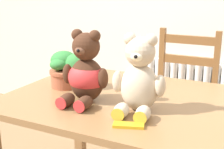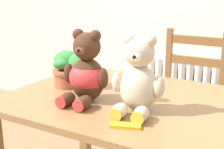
{
  "view_description": "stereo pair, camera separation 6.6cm",
  "coord_description": "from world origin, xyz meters",
  "px_view_note": "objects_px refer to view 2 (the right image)",
  "views": [
    {
      "loc": [
        0.52,
        -0.87,
        1.22
      ],
      "look_at": [
        -0.07,
        0.31,
        0.85
      ],
      "focal_mm": 50.0,
      "sensor_mm": 36.0,
      "label": 1
    },
    {
      "loc": [
        0.57,
        -0.84,
        1.22
      ],
      "look_at": [
        -0.07,
        0.31,
        0.85
      ],
      "focal_mm": 50.0,
      "sensor_mm": 36.0,
      "label": 2
    }
  ],
  "objects_px": {
    "teddy_bear_left": "(87,73)",
    "chocolate_bar": "(125,126)",
    "wooden_chair_behind": "(188,100)",
    "teddy_bear_right": "(138,79)",
    "potted_plant": "(71,68)"
  },
  "relations": [
    {
      "from": "wooden_chair_behind",
      "to": "teddy_bear_left",
      "type": "height_order",
      "value": "teddy_bear_left"
    },
    {
      "from": "wooden_chair_behind",
      "to": "chocolate_bar",
      "type": "xyz_separation_m",
      "value": [
        0.06,
        -1.1,
        0.26
      ]
    },
    {
      "from": "potted_plant",
      "to": "chocolate_bar",
      "type": "relative_size",
      "value": 1.99
    },
    {
      "from": "teddy_bear_right",
      "to": "wooden_chair_behind",
      "type": "bearing_deg",
      "value": -94.57
    },
    {
      "from": "wooden_chair_behind",
      "to": "potted_plant",
      "type": "height_order",
      "value": "wooden_chair_behind"
    },
    {
      "from": "teddy_bear_right",
      "to": "potted_plant",
      "type": "bearing_deg",
      "value": -25.37
    },
    {
      "from": "teddy_bear_left",
      "to": "chocolate_bar",
      "type": "distance_m",
      "value": 0.36
    },
    {
      "from": "wooden_chair_behind",
      "to": "teddy_bear_right",
      "type": "relative_size",
      "value": 2.8
    },
    {
      "from": "teddy_bear_right",
      "to": "potted_plant",
      "type": "xyz_separation_m",
      "value": [
        -0.46,
        0.16,
        -0.05
      ]
    },
    {
      "from": "teddy_bear_left",
      "to": "teddy_bear_right",
      "type": "height_order",
      "value": "same"
    },
    {
      "from": "wooden_chair_behind",
      "to": "potted_plant",
      "type": "xyz_separation_m",
      "value": [
        -0.43,
        -0.78,
        0.35
      ]
    },
    {
      "from": "wooden_chair_behind",
      "to": "teddy_bear_left",
      "type": "distance_m",
      "value": 1.04
    },
    {
      "from": "potted_plant",
      "to": "chocolate_bar",
      "type": "height_order",
      "value": "potted_plant"
    },
    {
      "from": "teddy_bear_left",
      "to": "potted_plant",
      "type": "height_order",
      "value": "teddy_bear_left"
    },
    {
      "from": "wooden_chair_behind",
      "to": "teddy_bear_left",
      "type": "bearing_deg",
      "value": 76.31
    }
  ]
}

